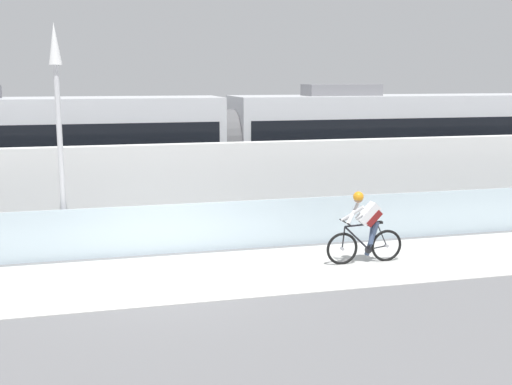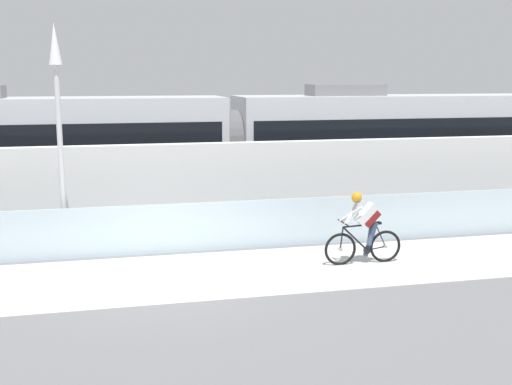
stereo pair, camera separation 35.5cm
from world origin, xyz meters
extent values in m
plane|color=slate|center=(0.00, 0.00, 0.00)|extent=(200.00, 200.00, 0.00)
cube|color=beige|center=(0.00, 0.00, 0.01)|extent=(32.00, 3.20, 0.01)
cube|color=silver|center=(0.00, 1.85, 0.58)|extent=(32.00, 0.05, 1.16)
cube|color=silver|center=(0.00, 3.65, 1.18)|extent=(32.00, 0.36, 2.36)
cube|color=#595654|center=(0.00, 6.13, 0.00)|extent=(32.00, 0.08, 0.01)
cube|color=#595654|center=(0.00, 7.57, 0.00)|extent=(32.00, 0.08, 0.01)
cube|color=silver|center=(-3.13, 6.85, 1.90)|extent=(11.00, 2.50, 3.10)
cube|color=black|center=(-3.13, 6.85, 2.25)|extent=(10.56, 2.54, 1.04)
cube|color=#14724C|center=(-3.13, 6.85, 0.53)|extent=(10.78, 2.53, 0.28)
cube|color=#232326|center=(0.39, 6.85, 0.36)|extent=(1.40, 1.88, 0.20)
cylinder|color=black|center=(0.39, 6.13, 0.30)|extent=(0.60, 0.10, 0.60)
cylinder|color=black|center=(0.39, 7.57, 0.30)|extent=(0.60, 0.10, 0.60)
cube|color=silver|center=(8.37, 6.85, 1.90)|extent=(11.00, 2.50, 3.10)
cube|color=black|center=(8.37, 6.85, 2.25)|extent=(10.56, 2.54, 1.04)
cube|color=#14724C|center=(8.37, 6.85, 0.53)|extent=(10.78, 2.53, 0.28)
cube|color=slate|center=(6.39, 6.85, 3.63)|extent=(2.40, 1.10, 0.36)
cube|color=#232326|center=(4.85, 6.85, 0.36)|extent=(1.40, 1.88, 0.20)
cylinder|color=black|center=(4.85, 6.13, 0.30)|extent=(0.60, 0.10, 0.60)
cylinder|color=black|center=(4.85, 7.57, 0.30)|extent=(0.60, 0.10, 0.60)
cube|color=#232326|center=(11.89, 6.85, 0.36)|extent=(1.40, 1.88, 0.20)
cylinder|color=black|center=(11.89, 6.13, 0.30)|extent=(0.60, 0.10, 0.60)
cylinder|color=black|center=(11.89, 7.57, 0.30)|extent=(0.60, 0.10, 0.60)
cylinder|color=#59595B|center=(2.62, 6.85, 1.90)|extent=(0.60, 2.30, 2.30)
torus|color=black|center=(3.75, 0.00, 0.36)|extent=(0.72, 0.06, 0.72)
cylinder|color=#99999E|center=(3.75, 0.00, 0.36)|extent=(0.07, 0.10, 0.07)
torus|color=black|center=(4.80, 0.00, 0.36)|extent=(0.72, 0.06, 0.72)
cylinder|color=#99999E|center=(4.80, 0.00, 0.36)|extent=(0.07, 0.10, 0.07)
cylinder|color=black|center=(4.09, 0.00, 0.57)|extent=(0.60, 0.04, 0.58)
cylinder|color=black|center=(4.47, 0.00, 0.59)|extent=(0.22, 0.04, 0.59)
cylinder|color=black|center=(4.18, 0.00, 0.86)|extent=(0.76, 0.04, 0.07)
cylinder|color=black|center=(4.59, 0.00, 0.33)|extent=(0.43, 0.03, 0.09)
cylinder|color=black|center=(4.68, 0.00, 0.62)|extent=(0.27, 0.02, 0.53)
cylinder|color=black|center=(3.78, 0.00, 0.60)|extent=(0.08, 0.03, 0.49)
cube|color=black|center=(4.56, 0.00, 0.90)|extent=(0.24, 0.10, 0.05)
cylinder|color=black|center=(3.80, 0.00, 0.95)|extent=(0.03, 0.58, 0.03)
cylinder|color=#262628|center=(4.38, 0.00, 0.30)|extent=(0.18, 0.02, 0.18)
cube|color=silver|center=(4.34, 0.00, 1.11)|extent=(0.50, 0.28, 0.51)
cube|color=maroon|center=(4.43, 0.00, 1.02)|extent=(0.38, 0.30, 0.38)
sphere|color=#997051|center=(4.10, 0.00, 1.46)|extent=(0.20, 0.20, 0.20)
sphere|color=orange|center=(4.10, 0.00, 1.49)|extent=(0.23, 0.23, 0.23)
cylinder|color=silver|center=(3.98, 0.00, 1.12)|extent=(0.44, 0.41, 0.41)
cylinder|color=silver|center=(3.98, 0.00, 1.12)|extent=(0.44, 0.41, 0.41)
cylinder|color=#384766|center=(4.45, 0.00, 0.55)|extent=(0.29, 0.33, 0.80)
cylinder|color=#384766|center=(4.45, 0.00, 0.69)|extent=(0.29, 0.33, 0.54)
cylinder|color=gray|center=(-2.11, 2.15, 0.10)|extent=(0.24, 0.24, 0.20)
cylinder|color=silver|center=(-2.11, 2.15, 2.20)|extent=(0.12, 0.12, 4.20)
cone|color=white|center=(-2.11, 2.15, 4.75)|extent=(0.28, 0.28, 0.90)
camera|label=1|loc=(-1.39, -12.53, 4.04)|focal=44.74mm
camera|label=2|loc=(-1.04, -12.62, 4.04)|focal=44.74mm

